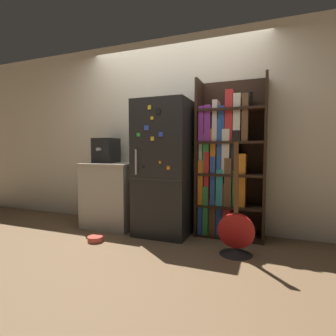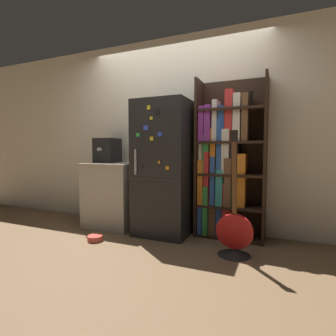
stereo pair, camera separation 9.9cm
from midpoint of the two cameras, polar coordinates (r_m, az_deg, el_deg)
ground_plane at (r=3.39m, az=-0.63°, el=-14.44°), size 16.00×16.00×0.00m
wall_back at (r=3.66m, az=2.35°, el=7.58°), size 8.00×0.05×2.60m
refrigerator at (r=3.33m, az=0.20°, el=-0.02°), size 0.67×0.68×1.68m
bookshelf at (r=3.29m, az=13.09°, el=0.84°), size 0.82×0.36×1.93m
kitchen_counter at (r=3.78m, az=-10.95°, el=-5.62°), size 0.72×0.63×0.89m
espresso_machine at (r=3.84m, az=-12.35°, el=3.75°), size 0.30×0.35×0.35m
guitar at (r=2.84m, az=15.23°, el=-14.56°), size 0.37×0.33×1.26m
pet_bowl at (r=3.29m, az=-14.74°, el=-14.49°), size 0.18×0.18×0.06m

